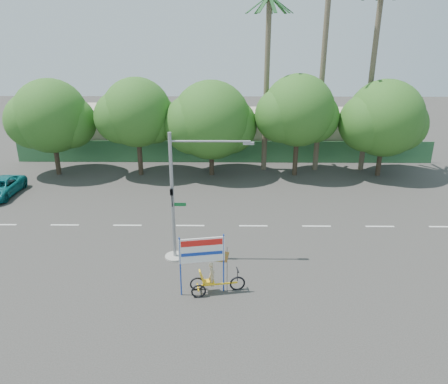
{
  "coord_description": "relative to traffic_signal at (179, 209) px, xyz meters",
  "views": [
    {
      "loc": [
        0.41,
        -16.98,
        12.03
      ],
      "look_at": [
        0.18,
        4.92,
        3.5
      ],
      "focal_mm": 35.0,
      "sensor_mm": 36.0,
      "label": 1
    }
  ],
  "objects": [
    {
      "name": "ground",
      "position": [
        2.2,
        -3.98,
        -2.92
      ],
      "size": [
        120.0,
        120.0,
        0.0
      ],
      "primitive_type": "plane",
      "color": "#33302D",
      "rests_on": "ground"
    },
    {
      "name": "fence",
      "position": [
        2.2,
        17.52,
        -1.92
      ],
      "size": [
        38.0,
        0.08,
        2.0
      ],
      "primitive_type": "cube",
      "color": "#336B3D",
      "rests_on": "ground"
    },
    {
      "name": "building_left",
      "position": [
        -7.8,
        22.02,
        -0.92
      ],
      "size": [
        12.0,
        8.0,
        4.0
      ],
      "primitive_type": "cube",
      "color": "#BEAE97",
      "rests_on": "ground"
    },
    {
      "name": "building_right",
      "position": [
        10.2,
        22.02,
        -1.12
      ],
      "size": [
        14.0,
        8.0,
        3.6
      ],
      "primitive_type": "cube",
      "color": "#BEAE97",
      "rests_on": "ground"
    },
    {
      "name": "tree_far_left",
      "position": [
        -11.85,
        14.02,
        1.84
      ],
      "size": [
        7.14,
        6.0,
        7.96
      ],
      "color": "#473828",
      "rests_on": "ground"
    },
    {
      "name": "tree_left",
      "position": [
        -4.85,
        14.02,
        2.14
      ],
      "size": [
        6.66,
        5.6,
        8.07
      ],
      "color": "#473828",
      "rests_on": "ground"
    },
    {
      "name": "tree_center",
      "position": [
        1.14,
        14.02,
        1.55
      ],
      "size": [
        7.62,
        6.4,
        7.85
      ],
      "color": "#473828",
      "rests_on": "ground"
    },
    {
      "name": "tree_right",
      "position": [
        8.15,
        14.02,
        2.32
      ],
      "size": [
        6.9,
        5.8,
        8.36
      ],
      "color": "#473828",
      "rests_on": "ground"
    },
    {
      "name": "tree_far_right",
      "position": [
        15.15,
        14.02,
        1.73
      ],
      "size": [
        7.38,
        6.2,
        7.94
      ],
      "color": "#473828",
      "rests_on": "ground"
    },
    {
      "name": "palm_tall",
      "position": [
        10.2,
        15.52,
        7.55
      ],
      "size": [
        3.73,
        3.79,
        17.45
      ],
      "color": "#70604C",
      "rests_on": "ground"
    },
    {
      "name": "palm_mid",
      "position": [
        14.2,
        15.52,
        6.48
      ],
      "size": [
        3.73,
        3.79,
        15.45
      ],
      "color": "#70604C",
      "rests_on": "ground"
    },
    {
      "name": "palm_short",
      "position": [
        5.7,
        15.52,
        5.94
      ],
      "size": [
        3.73,
        3.79,
        14.45
      ],
      "color": "#70604C",
      "rests_on": "ground"
    },
    {
      "name": "traffic_signal",
      "position": [
        0.0,
        0.0,
        0.0
      ],
      "size": [
        4.72,
        1.1,
        7.0
      ],
      "color": "gray",
      "rests_on": "ground"
    },
    {
      "name": "trike_billboard",
      "position": [
        1.69,
        -3.29,
        -1.68
      ],
      "size": [
        3.1,
        0.99,
        3.08
      ],
      "rotation": [
        0.0,
        0.0,
        0.17
      ],
      "color": "black",
      "rests_on": "ground"
    },
    {
      "name": "pickup_truck",
      "position": [
        -14.23,
        9.0,
        -2.27
      ],
      "size": [
        2.25,
        4.69,
        1.29
      ],
      "primitive_type": "imported",
      "rotation": [
        0.0,
        0.0,
        -0.02
      ],
      "color": "#0F6A6E",
      "rests_on": "ground"
    }
  ]
}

